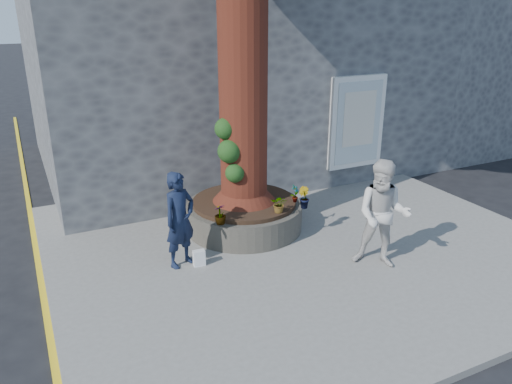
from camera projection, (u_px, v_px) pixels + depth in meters
name	position (u px, v px, depth m)	size (l,w,h in m)	color
ground	(251.00, 290.00, 8.09)	(120.00, 120.00, 0.00)	black
pavement	(299.00, 243.00, 9.53)	(9.00, 8.00, 0.12)	slate
yellow_line	(45.00, 305.00, 7.68)	(0.10, 30.00, 0.01)	yellow
stone_shop	(221.00, 49.00, 14.05)	(10.30, 8.30, 6.30)	#45474A
neighbour_shop	(434.00, 45.00, 17.39)	(6.00, 8.00, 6.00)	#45474A
planter	(244.00, 214.00, 9.96)	(2.30, 2.30, 0.60)	black
man	(180.00, 220.00, 8.36)	(0.61, 0.40, 1.68)	#121A32
woman	(383.00, 215.00, 8.32)	(0.91, 0.71, 1.88)	silver
shopping_bag	(199.00, 258.00, 8.57)	(0.20, 0.12, 0.28)	white
plant_a	(295.00, 194.00, 9.69)	(0.19, 0.13, 0.35)	gray
plant_b	(304.00, 198.00, 9.41)	(0.23, 0.22, 0.41)	gray
plant_c	(220.00, 214.00, 8.72)	(0.21, 0.21, 0.37)	gray
plant_d	(280.00, 204.00, 9.21)	(0.30, 0.27, 0.34)	gray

